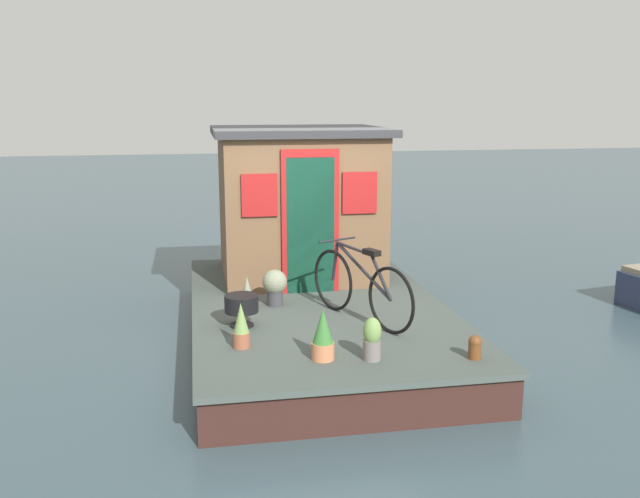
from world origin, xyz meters
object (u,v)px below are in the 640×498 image
potted_plant_lavender (241,326)px  bicycle (360,286)px  mooring_bollard (475,346)px  potted_plant_ivy (323,335)px  potted_plant_sage (372,339)px  potted_plant_rosemary (275,285)px  charcoal_grill (241,305)px  potted_plant_geranium (247,296)px  houseboat_cabin (299,202)px

potted_plant_lavender → bicycle: bearing=-65.9°
potted_plant_lavender → mooring_bollard: bearing=-108.2°
potted_plant_ivy → potted_plant_lavender: potted_plant_ivy is taller
potted_plant_sage → potted_plant_rosemary: bearing=19.9°
bicycle → charcoal_grill: bicycle is taller
mooring_bollard → bicycle: bearing=31.2°
potted_plant_rosemary → potted_plant_sage: potted_plant_rosemary is taller
potted_plant_ivy → potted_plant_lavender: size_ratio=1.08×
potted_plant_ivy → potted_plant_sage: (-0.09, -0.45, -0.03)m
potted_plant_rosemary → charcoal_grill: bearing=147.7°
mooring_bollard → potted_plant_sage: bearing=81.0°
potted_plant_lavender → charcoal_grill: size_ratio=1.25×
potted_plant_lavender → mooring_bollard: potted_plant_lavender is taller
potted_plant_geranium → charcoal_grill: (-0.44, 0.09, 0.03)m
bicycle → charcoal_grill: bearing=87.6°
houseboat_cabin → potted_plant_rosemary: bearing=160.3°
potted_plant_rosemary → potted_plant_lavender: size_ratio=0.95×
potted_plant_ivy → potted_plant_lavender: (0.46, 0.73, -0.02)m
bicycle → potted_plant_lavender: bicycle is taller
houseboat_cabin → mooring_bollard: (-3.48, -1.13, -0.90)m
charcoal_grill → mooring_bollard: 2.49m
potted_plant_ivy → charcoal_grill: size_ratio=1.35×
potted_plant_lavender → potted_plant_sage: bearing=-115.0°
charcoal_grill → potted_plant_sage: bearing=-136.8°
potted_plant_rosemary → mooring_bollard: potted_plant_rosemary is taller
charcoal_grill → potted_plant_lavender: bearing=175.6°
potted_plant_sage → potted_plant_ivy: bearing=78.3°
potted_plant_rosemary → potted_plant_lavender: bearing=160.1°
potted_plant_rosemary → potted_plant_lavender: (-1.35, 0.49, -0.03)m
houseboat_cabin → potted_plant_geranium: size_ratio=5.24×
bicycle → houseboat_cabin: bearing=8.9°
mooring_bollard → charcoal_grill: bearing=57.0°
charcoal_grill → potted_plant_rosemary: bearing=-32.3°
potted_plant_sage → charcoal_grill: (1.20, 1.13, 0.03)m
potted_plant_ivy → potted_plant_geranium: (1.55, 0.58, -0.03)m
mooring_bollard → potted_plant_geranium: bearing=48.0°
potted_plant_geranium → bicycle: bearing=-112.3°
potted_plant_geranium → potted_plant_rosemary: bearing=-53.2°
potted_plant_geranium → mooring_bollard: size_ratio=1.89×
potted_plant_ivy → potted_plant_lavender: bearing=58.0°
potted_plant_ivy → potted_plant_geranium: 1.66m
potted_plant_rosemary → potted_plant_lavender: potted_plant_lavender is taller
bicycle → mooring_bollard: size_ratio=6.82×
houseboat_cabin → potted_plant_geranium: (-1.69, 0.86, -0.81)m
potted_plant_ivy → potted_plant_geranium: size_ratio=1.13×
houseboat_cabin → potted_plant_sage: 3.43m
potted_plant_rosemary → potted_plant_sage: bearing=-160.1°
potted_plant_rosemary → potted_plant_sage: 2.02m
potted_plant_rosemary → bicycle: bearing=-131.3°
potted_plant_lavender → charcoal_grill: bearing=-4.4°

